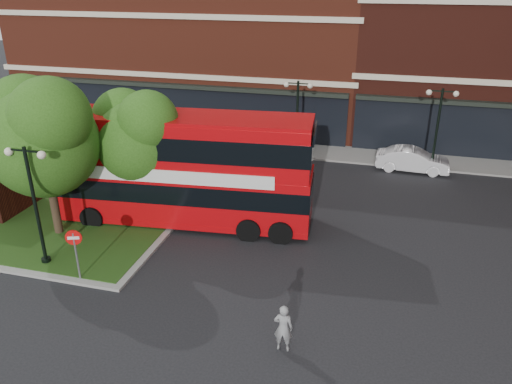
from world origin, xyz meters
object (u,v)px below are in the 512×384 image
(woman, at_px, (283,328))
(car_silver, at_px, (271,140))
(bus, at_px, (181,162))
(car_white, at_px, (412,160))

(woman, bearing_deg, car_silver, -78.01)
(bus, height_order, car_white, bus)
(car_white, bearing_deg, woman, 168.57)
(bus, bearing_deg, woman, -54.92)
(car_silver, relative_size, car_white, 1.08)
(car_white, bearing_deg, bus, 134.52)
(bus, bearing_deg, car_white, 36.69)
(woman, relative_size, car_silver, 0.36)
(woman, bearing_deg, car_white, -106.26)
(bus, distance_m, car_white, 14.32)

